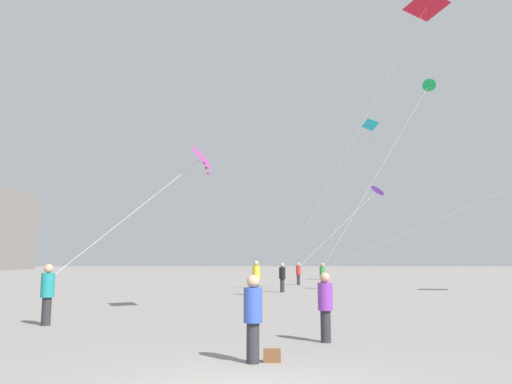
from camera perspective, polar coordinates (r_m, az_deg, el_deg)
person_in_blue at (r=9.55m, az=-0.35°, el=-13.67°), size 0.35×0.35×1.59m
person_in_purple at (r=12.00m, az=7.84°, el=-12.42°), size 0.34×0.34×1.58m
person_in_red at (r=38.95m, az=4.82°, el=-9.08°), size 0.37×0.37×1.68m
person_in_teal at (r=16.07m, az=-22.52°, el=-10.36°), size 0.38×0.38×1.75m
person_in_yellow at (r=27.47m, az=0.01°, el=-9.50°), size 0.40×0.40×1.84m
person_in_green at (r=33.61m, az=7.53°, el=-9.24°), size 0.37×0.37×1.70m
person_in_black at (r=30.04m, az=2.99°, el=-9.48°), size 0.37×0.37×1.70m
kite_magenta_delta at (r=18.61m, az=-6.12°, el=3.80°), size 4.50×4.15×4.73m
kite_cyan_delta at (r=31.95m, az=12.68°, el=6.82°), size 3.18×3.71×9.07m
kite_violet_diamond at (r=46.66m, az=13.59°, el=0.21°), size 8.43×7.02×7.34m
kite_emerald_diamond at (r=40.51m, az=18.82°, el=11.12°), size 9.19×3.58×14.01m
kite_crimson_delta at (r=29.97m, az=18.44°, el=18.82°), size 8.57×5.24×14.49m
handbag_beside_flyer at (r=9.75m, az=1.82°, el=-18.00°), size 0.32×0.14×0.24m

